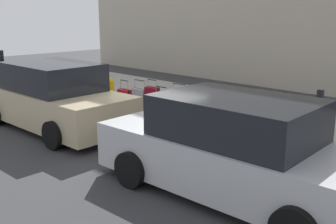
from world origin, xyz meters
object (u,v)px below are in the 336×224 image
Objects in this scene: suitcase_red_9 at (125,98)px; parking_meter at (319,111)px; suitcase_silver_1 at (244,125)px; suitcase_silver_8 at (140,99)px; parked_car_silver_0 at (235,150)px; suitcase_olive_5 at (179,106)px; suitcase_navy_6 at (161,105)px; parked_car_beige_1 at (54,98)px; suitcase_black_3 at (207,117)px; fire_hydrant at (111,90)px; suitcase_maroon_0 at (265,128)px; suitcase_maroon_7 at (152,100)px; bollard_post at (98,88)px; suitcase_teal_4 at (192,109)px; suitcase_red_2 at (222,120)px.

parking_meter is (-5.89, -0.32, 0.55)m from suitcase_red_9.
suitcase_silver_8 reaches higher than suitcase_silver_1.
suitcase_olive_5 is at bearing -35.17° from parked_car_silver_0.
suitcase_navy_6 is 2.86m from parked_car_beige_1.
suitcase_black_3 is 0.89× the size of fire_hydrant.
suitcase_silver_8 is (2.62, -0.07, 0.06)m from suitcase_black_3.
parked_car_beige_1 is at bearing 27.55° from suitcase_maroon_0.
suitcase_maroon_7 is 5.35m from parked_car_silver_0.
suitcase_maroon_0 is 0.87× the size of suitcase_maroon_7.
suitcase_olive_5 is 1.14× the size of bollard_post.
suitcase_maroon_7 reaches higher than suitcase_navy_6.
suitcase_teal_4 is 2.69m from suitcase_red_9.
parked_car_beige_1 is (-0.11, 2.41, 0.38)m from suitcase_red_9.
parking_meter is (-3.74, -0.19, 0.48)m from suitcase_olive_5.
suitcase_red_9 is at bearing 174.54° from fire_hydrant.
suitcase_teal_4 is at bearing 5.19° from parking_meter.
suitcase_navy_6 is 4.35m from parking_meter.
suitcase_silver_1 is at bearing -177.90° from suitcase_black_3.
suitcase_teal_4 is 3.93m from parked_car_silver_0.
suitcase_teal_4 is (2.14, 0.01, 0.06)m from suitcase_maroon_0.
suitcase_red_2 is 4.43m from fire_hydrant.
suitcase_black_3 is at bearing 177.98° from suitcase_maroon_7.
suitcase_olive_5 reaches higher than suitcase_silver_8.
parked_car_beige_1 is (2.57, 2.44, 0.28)m from suitcase_teal_4.
suitcase_teal_4 is 1.14× the size of suitcase_red_9.
parked_car_beige_1 reaches higher than bollard_post.
parked_car_silver_0 is at bearing 151.38° from suitcase_maroon_7.
suitcase_olive_5 is at bearing 179.18° from suitcase_maroon_7.
parked_car_silver_0 is (-5.22, 2.56, 0.32)m from suitcase_silver_8.
suitcase_teal_4 is at bearing -179.34° from suitcase_red_9.
parked_car_beige_1 is (4.14, 2.52, 0.40)m from suitcase_silver_1.
suitcase_silver_1 is 0.86× the size of suitcase_olive_5.
suitcase_maroon_0 is at bearing 14.53° from parking_meter.
suitcase_teal_4 is at bearing -178.41° from bollard_post.
suitcase_silver_1 is 0.94× the size of suitcase_silver_8.
parked_car_silver_0 is (-6.99, 2.33, 0.20)m from bollard_post.
suitcase_teal_4 is 3.56m from parked_car_beige_1.
bollard_post is (5.48, 0.19, 0.17)m from suitcase_silver_1.
suitcase_olive_5 reaches higher than bollard_post.
suitcase_black_3 is 0.73× the size of suitcase_olive_5.
parked_car_silver_0 reaches higher than suitcase_red_2.
suitcase_navy_6 is (3.24, 0.03, -0.00)m from suitcase_maroon_0.
suitcase_black_3 is at bearing -175.08° from suitcase_teal_4.
suitcase_silver_8 is 5.82m from parked_car_silver_0.
suitcase_maroon_0 is 0.95× the size of suitcase_silver_8.
suitcase_teal_4 is 3.92m from bollard_post.
suitcase_silver_8 is at bearing -3.06° from suitcase_teal_4.
parked_car_beige_1 is at bearing 25.33° from parking_meter.
suitcase_black_3 is at bearing -180.00° from fire_hydrant.
suitcase_silver_1 is 0.58m from suitcase_red_2.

